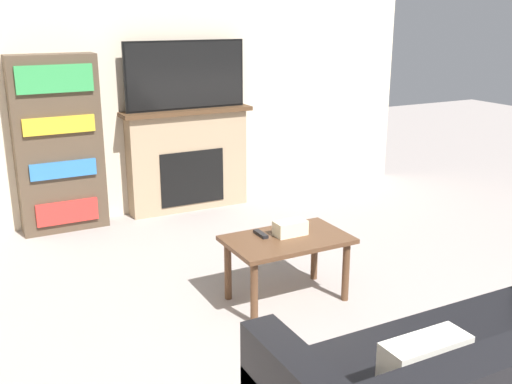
# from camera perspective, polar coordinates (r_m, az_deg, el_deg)

# --- Properties ---
(wall_back) EXTENTS (5.81, 0.06, 2.70)m
(wall_back) POSITION_cam_1_polar(r_m,az_deg,el_deg) (5.89, -10.07, 11.00)
(wall_back) COLOR beige
(wall_back) RESTS_ON ground_plane
(fireplace) EXTENTS (1.30, 0.28, 1.01)m
(fireplace) POSITION_cam_1_polar(r_m,az_deg,el_deg) (6.00, -6.51, 3.12)
(fireplace) COLOR tan
(fireplace) RESTS_ON ground_plane
(tv) EXTENTS (1.20, 0.03, 0.65)m
(tv) POSITION_cam_1_polar(r_m,az_deg,el_deg) (5.84, -6.70, 10.99)
(tv) COLOR black
(tv) RESTS_ON fireplace
(coffee_table) EXTENTS (0.83, 0.51, 0.46)m
(coffee_table) POSITION_cam_1_polar(r_m,az_deg,el_deg) (4.07, 2.98, -5.31)
(coffee_table) COLOR brown
(coffee_table) RESTS_ON ground_plane
(tissue_box) EXTENTS (0.22, 0.12, 0.10)m
(tissue_box) POSITION_cam_1_polar(r_m,az_deg,el_deg) (4.08, 3.28, -3.44)
(tissue_box) COLOR beige
(tissue_box) RESTS_ON coffee_table
(remote_control) EXTENTS (0.04, 0.15, 0.02)m
(remote_control) POSITION_cam_1_polar(r_m,az_deg,el_deg) (4.07, 0.45, -4.02)
(remote_control) COLOR black
(remote_control) RESTS_ON coffee_table
(bookshelf) EXTENTS (0.75, 0.29, 1.57)m
(bookshelf) POSITION_cam_1_polar(r_m,az_deg,el_deg) (5.61, -18.30, 4.33)
(bookshelf) COLOR #4C3D2D
(bookshelf) RESTS_ON ground_plane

